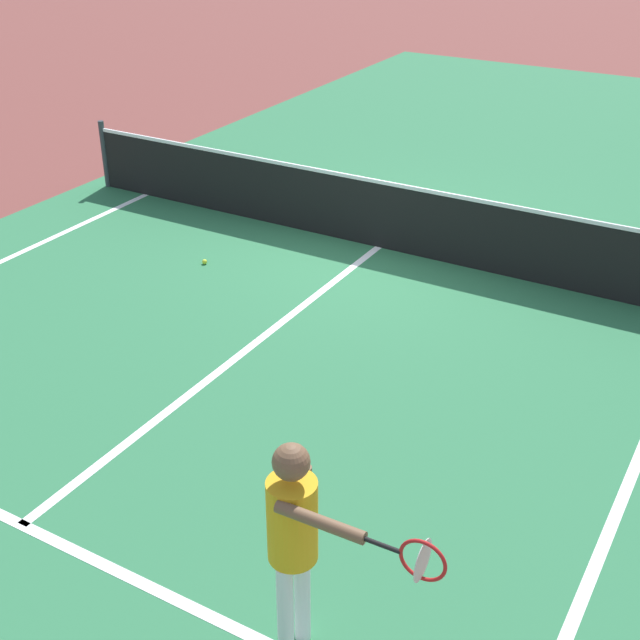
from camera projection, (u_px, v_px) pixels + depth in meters
ground_plane at (379, 247)px, 11.74m from camera, size 60.00×60.00×0.00m
court_surface_inbounds at (379, 247)px, 11.74m from camera, size 10.62×24.40×0.00m
line_service_near at (22, 525)px, 6.88m from camera, size 8.22×0.10×0.01m
line_center_service at (247, 349)px, 9.31m from camera, size 0.10×6.40×0.01m
net at (380, 213)px, 11.50m from camera, size 9.90×0.09×1.07m
player_near at (296, 531)px, 5.29m from camera, size 1.23×0.48×1.70m
tennis_ball_near_net at (205, 262)px, 11.24m from camera, size 0.07×0.07×0.07m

